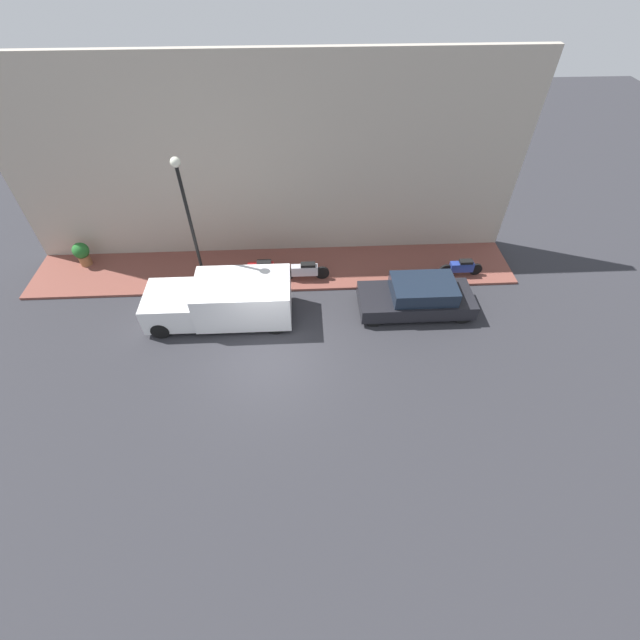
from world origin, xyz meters
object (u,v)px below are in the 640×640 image
(delivery_van, at_px, (222,300))
(scooter_silver, at_px, (305,271))
(motorcycle_blue, at_px, (462,267))
(streetlamp, at_px, (188,212))
(motorcycle_red, at_px, (261,269))
(potted_plant, at_px, (82,253))
(parked_car, at_px, (418,297))

(delivery_van, distance_m, scooter_silver, 3.68)
(delivery_van, relative_size, motorcycle_blue, 2.97)
(scooter_silver, bearing_deg, streetlamp, 95.23)
(delivery_van, relative_size, motorcycle_red, 2.68)
(motorcycle_blue, relative_size, potted_plant, 1.71)
(delivery_van, distance_m, potted_plant, 7.12)
(parked_car, distance_m, streetlamp, 8.84)
(motorcycle_red, bearing_deg, potted_plant, 80.34)
(motorcycle_red, relative_size, streetlamp, 0.36)
(scooter_silver, height_order, motorcycle_red, motorcycle_red)
(potted_plant, bearing_deg, parked_car, -103.86)
(motorcycle_blue, distance_m, streetlamp, 10.88)
(scooter_silver, height_order, streetlamp, streetlamp)
(parked_car, distance_m, delivery_van, 7.29)
(motorcycle_blue, bearing_deg, potted_plant, 84.62)
(parked_car, bearing_deg, motorcycle_blue, -50.35)
(parked_car, distance_m, scooter_silver, 4.62)
(parked_car, height_order, potted_plant, parked_car)
(parked_car, bearing_deg, scooter_silver, 65.66)
(scooter_silver, bearing_deg, delivery_van, 122.85)
(parked_car, xyz_separation_m, motorcycle_red, (2.05, 5.96, -0.07))
(scooter_silver, relative_size, potted_plant, 1.94)
(scooter_silver, xyz_separation_m, motorcycle_blue, (-0.05, -6.44, -0.03))
(scooter_silver, bearing_deg, potted_plant, 81.25)
(scooter_silver, xyz_separation_m, potted_plant, (1.43, 9.32, 0.16))
(scooter_silver, height_order, potted_plant, potted_plant)
(delivery_van, bearing_deg, streetlamp, 29.24)
(streetlamp, bearing_deg, parked_car, -100.64)
(streetlamp, bearing_deg, motorcycle_blue, -88.27)
(scooter_silver, distance_m, motorcycle_blue, 6.44)
(motorcycle_red, height_order, streetlamp, streetlamp)
(motorcycle_blue, height_order, streetlamp, streetlamp)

